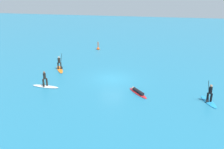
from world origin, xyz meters
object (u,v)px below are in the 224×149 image
(surfer_on_orange_board, at_px, (60,66))
(surfer_on_red_board, at_px, (138,92))
(marker_buoy, at_px, (98,48))
(surfer_on_blue_board, at_px, (209,97))
(surfer_on_white_board, at_px, (45,83))

(surfer_on_orange_board, relative_size, surfer_on_red_board, 1.16)
(marker_buoy, bearing_deg, surfer_on_blue_board, -47.72)
(surfer_on_orange_board, relative_size, marker_buoy, 2.04)
(marker_buoy, bearing_deg, surfer_on_red_board, -62.25)
(surfer_on_white_board, bearing_deg, marker_buoy, -91.79)
(surfer_on_blue_board, bearing_deg, surfer_on_orange_board, -126.44)
(surfer_on_red_board, height_order, marker_buoy, marker_buoy)
(surfer_on_orange_board, bearing_deg, surfer_on_white_board, 156.27)
(marker_buoy, bearing_deg, surfer_on_white_board, -94.86)
(surfer_on_red_board, xyz_separation_m, surfer_on_blue_board, (6.49, -0.52, 0.30))
(surfer_on_orange_board, distance_m, surfer_on_blue_board, 17.73)
(surfer_on_orange_board, bearing_deg, marker_buoy, -42.81)
(surfer_on_white_board, distance_m, marker_buoy, 16.15)
(surfer_on_blue_board, height_order, marker_buoy, surfer_on_blue_board)
(surfer_on_orange_board, distance_m, surfer_on_white_board, 5.39)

